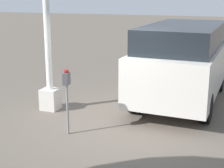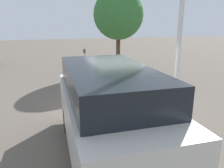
{
  "view_description": "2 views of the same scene",
  "coord_description": "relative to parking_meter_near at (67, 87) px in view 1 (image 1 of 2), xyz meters",
  "views": [
    {
      "loc": [
        -6.93,
        -2.66,
        2.97
      ],
      "look_at": [
        -0.41,
        -0.37,
        1.13
      ],
      "focal_mm": 55.0,
      "sensor_mm": 36.0,
      "label": 1
    },
    {
      "loc": [
        7.0,
        -2.95,
        3.1
      ],
      "look_at": [
        -0.79,
        -0.23,
        0.81
      ],
      "focal_mm": 35.0,
      "sensor_mm": 36.0,
      "label": 2
    }
  ],
  "objects": [
    {
      "name": "parked_van",
      "position": [
        3.18,
        -1.97,
        0.11
      ],
      "size": [
        4.85,
        2.25,
        2.15
      ],
      "rotation": [
        0.0,
        0.0,
        -0.06
      ],
      "color": "beige",
      "rests_on": "ground"
    },
    {
      "name": "ground_plane",
      "position": [
        0.71,
        -0.53,
        -1.07
      ],
      "size": [
        80.0,
        80.0,
        0.0
      ],
      "primitive_type": "plane",
      "color": "#60564C"
    },
    {
      "name": "lamp_post",
      "position": [
        1.34,
        1.17,
        1.09
      ],
      "size": [
        0.44,
        0.44,
        6.38
      ],
      "color": "beige",
      "rests_on": "ground"
    },
    {
      "name": "parking_meter_near",
      "position": [
        0.0,
        0.0,
        0.0
      ],
      "size": [
        0.21,
        0.13,
        1.44
      ],
      "rotation": [
        0.0,
        0.0,
        0.11
      ],
      "color": "gray",
      "rests_on": "ground"
    }
  ]
}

